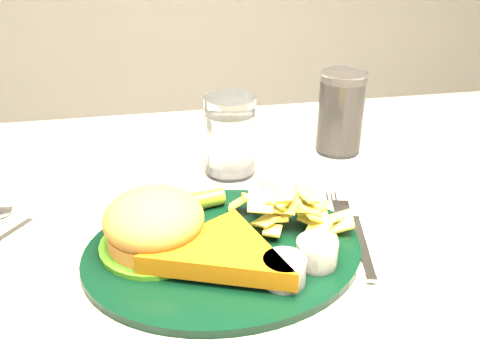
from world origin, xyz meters
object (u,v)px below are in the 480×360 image
Objects in this scene: cola_glass at (341,113)px; fork_napkin at (359,241)px; water_glass at (230,136)px; dinner_plate at (223,228)px.

fork_napkin is at bearing -104.66° from cola_glass.
cola_glass is (0.18, 0.04, 0.01)m from water_glass.
dinner_plate is 2.46× the size of cola_glass.
dinner_plate is 0.33m from cola_glass.
water_glass is at bearing 74.18° from dinner_plate.
cola_glass reaches higher than fork_napkin.
cola_glass reaches higher than water_glass.
dinner_plate is 0.20m from water_glass.
water_glass is 0.70× the size of fork_napkin.
cola_glass is at bearing 43.41° from dinner_plate.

